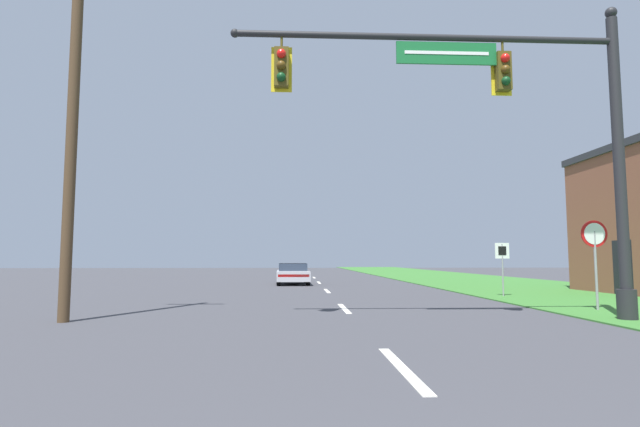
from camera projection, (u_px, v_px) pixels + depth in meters
name	position (u px, v px, depth m)	size (l,w,h in m)	color
grass_verge_right	(487.00, 282.00, 31.04)	(10.00, 110.00, 0.04)	#38752D
road_center_line	(327.00, 291.00, 22.58)	(0.16, 34.80, 0.01)	silver
signal_mast	(522.00, 124.00, 12.04)	(9.63, 0.47, 7.67)	#232326
car_ahead	(293.00, 274.00, 28.71)	(1.94, 4.41, 1.19)	black
stop_sign	(595.00, 244.00, 14.05)	(0.76, 0.07, 2.50)	gray
route_sign_post	(502.00, 257.00, 19.19)	(0.55, 0.06, 2.03)	gray
utility_pole_near	(74.00, 95.00, 11.98)	(1.80, 0.26, 10.46)	#4C3823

